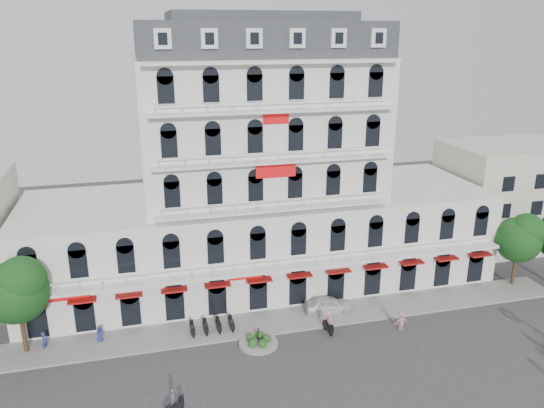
{
  "coord_description": "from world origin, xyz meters",
  "views": [
    {
      "loc": [
        -11.24,
        -30.35,
        24.23
      ],
      "look_at": [
        -0.83,
        10.0,
        10.56
      ],
      "focal_mm": 35.0,
      "sensor_mm": 36.0,
      "label": 1
    }
  ],
  "objects": [
    {
      "name": "ground",
      "position": [
        0.0,
        0.0,
        0.0
      ],
      "size": [
        120.0,
        120.0,
        0.0
      ],
      "primitive_type": "plane",
      "color": "#38383A",
      "rests_on": "ground"
    },
    {
      "name": "sidewalk",
      "position": [
        0.0,
        9.0,
        0.08
      ],
      "size": [
        53.0,
        4.0,
        0.16
      ],
      "primitive_type": "cube",
      "color": "gray",
      "rests_on": "ground"
    },
    {
      "name": "main_building",
      "position": [
        0.0,
        18.0,
        9.96
      ],
      "size": [
        45.0,
        15.0,
        25.8
      ],
      "color": "silver",
      "rests_on": "ground"
    },
    {
      "name": "flank_building_east",
      "position": [
        30.0,
        20.0,
        6.0
      ],
      "size": [
        14.0,
        10.0,
        12.0
      ],
      "primitive_type": "cube",
      "color": "beige",
      "rests_on": "ground"
    },
    {
      "name": "traffic_island",
      "position": [
        -3.0,
        6.0,
        0.26
      ],
      "size": [
        3.2,
        3.2,
        1.6
      ],
      "color": "gray",
      "rests_on": "ground"
    },
    {
      "name": "parked_scooter_row",
      "position": [
        -6.35,
        8.8,
        0.0
      ],
      "size": [
        4.4,
        1.8,
        1.1
      ],
      "primitive_type": null,
      "color": "black",
      "rests_on": "ground"
    },
    {
      "name": "tree_west_inner",
      "position": [
        -20.95,
        9.48,
        5.68
      ],
      "size": [
        4.76,
        4.76,
        8.25
      ],
      "color": "#382314",
      "rests_on": "ground"
    },
    {
      "name": "tree_east_inner",
      "position": [
        24.05,
        9.98,
        5.21
      ],
      "size": [
        4.4,
        4.37,
        7.57
      ],
      "color": "#382314",
      "rests_on": "ground"
    },
    {
      "name": "parked_car",
      "position": [
        4.35,
        9.5,
        0.75
      ],
      "size": [
        4.54,
        2.21,
        1.49
      ],
      "primitive_type": "imported",
      "rotation": [
        0.0,
        0.0,
        1.47
      ],
      "color": "silver",
      "rests_on": "ground"
    },
    {
      "name": "rider_west",
      "position": [
        -10.25,
        -0.59,
        0.85
      ],
      "size": [
        1.44,
        1.17,
        1.97
      ],
      "rotation": [
        0.0,
        0.0,
        0.64
      ],
      "color": "black",
      "rests_on": "ground"
    },
    {
      "name": "rider_center",
      "position": [
        3.09,
        6.32,
        1.01
      ],
      "size": [
        0.65,
        1.7,
        1.97
      ],
      "rotation": [
        0.0,
        0.0,
        4.82
      ],
      "color": "black",
      "rests_on": "ground"
    },
    {
      "name": "pedestrian_left",
      "position": [
        -15.4,
        9.5,
        0.75
      ],
      "size": [
        0.87,
        0.79,
        1.5
      ],
      "primitive_type": "imported",
      "rotation": [
        0.0,
        0.0,
        0.56
      ],
      "color": "navy",
      "rests_on": "ground"
    },
    {
      "name": "pedestrian_mid",
      "position": [
        4.57,
        9.5,
        0.79
      ],
      "size": [
        0.97,
        0.53,
        1.57
      ],
      "primitive_type": "imported",
      "rotation": [
        0.0,
        0.0,
        2.98
      ],
      "color": "#5D5C64",
      "rests_on": "ground"
    },
    {
      "name": "pedestrian_right",
      "position": [
        9.15,
        5.01,
        0.91
      ],
      "size": [
        1.21,
        0.72,
        1.83
      ],
      "primitive_type": "imported",
      "rotation": [
        0.0,
        0.0,
        3.1
      ],
      "color": "#C96A8C",
      "rests_on": "ground"
    },
    {
      "name": "pedestrian_far",
      "position": [
        -19.61,
        9.5,
        0.8
      ],
      "size": [
        0.61,
        0.7,
        1.6
      ],
      "primitive_type": "imported",
      "rotation": [
        0.0,
        0.0,
        1.08
      ],
      "color": "navy",
      "rests_on": "ground"
    }
  ]
}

